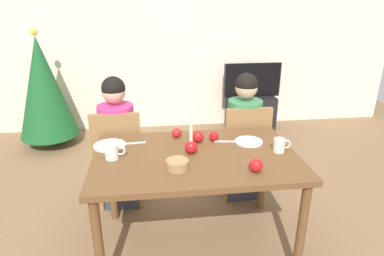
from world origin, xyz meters
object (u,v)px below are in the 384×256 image
(chair_right, at_px, (244,146))
(tv_stand, at_px, (250,113))
(bowl_walnuts, at_px, (177,165))
(plate_left, at_px, (110,145))
(person_left_child, at_px, (118,145))
(plate_right, at_px, (249,142))
(dining_table, at_px, (196,165))
(apple_near_candle, at_px, (198,136))
(mug_left, at_px, (112,151))
(apple_by_right_mug, at_px, (214,136))
(chair_left, at_px, (119,153))
(candle_centerpiece, at_px, (191,144))
(christmas_tree, at_px, (43,88))
(apple_by_left_plate, at_px, (256,165))
(tv, at_px, (252,80))
(person_right_child, at_px, (243,139))
(mug_right, at_px, (280,145))
(apple_far_edge, at_px, (177,133))

(chair_right, bearing_deg, tv_stand, 71.24)
(tv_stand, distance_m, bowl_walnuts, 2.83)
(plate_left, bearing_deg, person_left_child, 88.16)
(chair_right, relative_size, plate_right, 4.37)
(dining_table, distance_m, person_left_child, 0.88)
(dining_table, relative_size, plate_left, 6.01)
(person_left_child, height_order, tv_stand, person_left_child)
(plate_right, xyz_separation_m, apple_near_candle, (-0.38, 0.06, 0.04))
(mug_left, bearing_deg, apple_by_right_mug, 15.85)
(apple_near_candle, bearing_deg, chair_left, 148.30)
(apple_near_candle, bearing_deg, bowl_walnuts, -114.82)
(candle_centerpiece, height_order, plate_right, candle_centerpiece)
(christmas_tree, bearing_deg, candle_centerpiece, -52.61)
(person_left_child, bearing_deg, apple_by_left_plate, -44.83)
(person_left_child, relative_size, plate_left, 5.03)
(tv, xyz_separation_m, apple_near_candle, (-1.05, -2.09, 0.08))
(person_right_child, bearing_deg, christmas_tree, 145.96)
(christmas_tree, height_order, plate_left, christmas_tree)
(dining_table, bearing_deg, candle_centerpiece, 131.90)
(apple_by_left_plate, bearing_deg, plate_left, 151.96)
(chair_left, height_order, tv, tv)
(plate_left, height_order, mug_right, mug_right)
(christmas_tree, xyz_separation_m, plate_left, (0.98, -1.84, 0.01))
(apple_far_edge, bearing_deg, christmas_tree, 130.34)
(person_left_child, xyz_separation_m, mug_left, (0.03, -0.63, 0.23))
(chair_right, relative_size, apple_by_right_mug, 12.39)
(candle_centerpiece, distance_m, mug_right, 0.62)
(person_left_child, bearing_deg, apple_by_right_mug, -28.95)
(mug_left, bearing_deg, tv, 54.04)
(christmas_tree, relative_size, mug_left, 10.44)
(dining_table, bearing_deg, plate_left, 160.04)
(plate_right, xyz_separation_m, bowl_walnuts, (-0.57, -0.35, 0.02))
(plate_left, bearing_deg, person_right_child, 20.49)
(chair_right, distance_m, person_right_child, 0.07)
(plate_left, bearing_deg, mug_right, -11.52)
(person_left_child, bearing_deg, candle_centerpiece, -47.32)
(chair_left, bearing_deg, apple_near_candle, -31.70)
(person_right_child, distance_m, apple_by_left_plate, 0.97)
(mug_left, distance_m, mug_right, 1.15)
(chair_right, xyz_separation_m, person_left_child, (-1.11, 0.03, 0.06))
(tv_stand, bearing_deg, apple_far_edge, -121.33)
(tv_stand, distance_m, mug_left, 2.88)
(tv, bearing_deg, mug_left, -125.96)
(tv, height_order, apple_far_edge, tv)
(person_right_child, relative_size, apple_far_edge, 15.82)
(plate_left, xyz_separation_m, mug_left, (0.04, -0.21, 0.05))
(person_left_child, relative_size, christmas_tree, 0.81)
(apple_by_right_mug, distance_m, apple_far_edge, 0.29)
(dining_table, relative_size, apple_far_edge, 18.90)
(tv, xyz_separation_m, candle_centerpiece, (-1.13, -2.27, 0.11))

